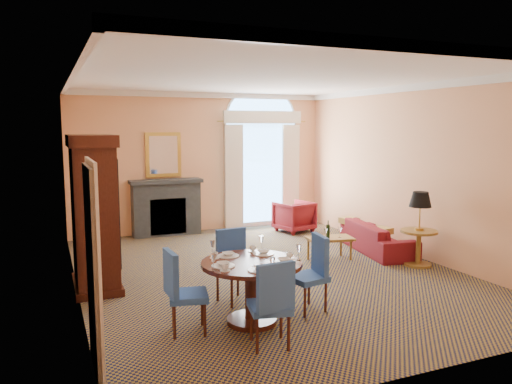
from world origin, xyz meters
name	(u,v)px	position (x,y,z in m)	size (l,w,h in m)	color
ground	(268,272)	(0.00, 0.00, 0.00)	(7.50, 7.50, 0.00)	#13173D
room_envelope	(251,122)	(-0.03, 0.67, 2.51)	(6.04, 7.52, 3.45)	#F5AC75
armoire	(94,215)	(-2.72, 0.27, 1.11)	(0.66, 1.18, 2.31)	#34130B
dining_table	(252,277)	(-1.08, -1.90, 0.59)	(1.25, 1.25, 0.98)	#34130B
dining_chair_north	(233,260)	(-0.99, -1.02, 0.57)	(0.54, 0.54, 1.00)	#2953A1
dining_chair_south	(273,299)	(-1.15, -2.68, 0.57)	(0.53, 0.53, 1.00)	#2953A1
dining_chair_east	(313,268)	(-0.14, -1.79, 0.57)	(0.52, 0.52, 1.00)	#2953A1
dining_chair_west	(180,287)	(-1.97, -1.87, 0.57)	(0.53, 0.53, 1.00)	#2953A1
sofa	(378,237)	(2.55, 0.43, 0.28)	(1.94, 0.76, 0.57)	maroon
armchair	(294,216)	(1.92, 2.76, 0.35)	(0.76, 0.78, 0.71)	maroon
coffee_table	(330,239)	(1.37, 0.27, 0.40)	(0.90, 0.60, 0.74)	olive
side_table	(420,220)	(2.60, -0.66, 0.82)	(0.64, 0.64, 1.29)	olive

